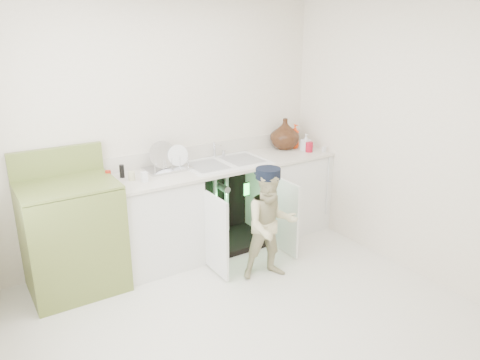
% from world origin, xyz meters
% --- Properties ---
extents(ground, '(3.50, 3.50, 0.00)m').
position_xyz_m(ground, '(0.00, 0.00, 0.00)').
color(ground, beige).
rests_on(ground, ground).
extents(room_shell, '(6.00, 5.50, 1.26)m').
position_xyz_m(room_shell, '(0.00, 0.00, 1.25)').
color(room_shell, '#EFE3CD').
rests_on(room_shell, ground).
extents(counter_run, '(2.44, 1.02, 1.24)m').
position_xyz_m(counter_run, '(0.58, 1.21, 0.48)').
color(counter_run, silver).
rests_on(counter_run, ground).
extents(avocado_stove, '(0.79, 0.65, 1.23)m').
position_xyz_m(avocado_stove, '(-1.01, 1.18, 0.50)').
color(avocado_stove, olive).
rests_on(avocado_stove, ground).
extents(repair_worker, '(0.60, 0.71, 1.05)m').
position_xyz_m(repair_worker, '(0.55, 0.41, 0.53)').
color(repair_worker, beige).
rests_on(repair_worker, ground).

